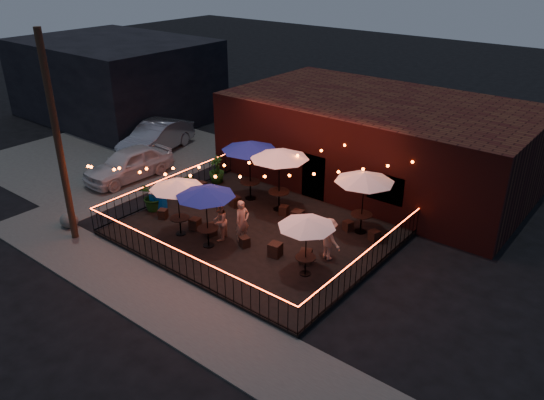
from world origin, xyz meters
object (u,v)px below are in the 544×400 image
(boulder, at_px, (69,220))
(cafe_table_4, at_px, (307,223))
(cooler, at_px, (158,201))
(cafe_table_1, at_px, (250,146))
(cafe_table_0, at_px, (177,185))
(cafe_table_3, at_px, (279,155))
(cafe_table_2, at_px, (205,192))
(cafe_table_5, at_px, (365,178))
(utility_pole, at_px, (58,142))

(boulder, bearing_deg, cafe_table_4, 17.50)
(cooler, distance_m, boulder, 3.66)
(cafe_table_1, bearing_deg, cafe_table_4, -32.27)
(cafe_table_0, distance_m, cafe_table_3, 4.47)
(cafe_table_2, bearing_deg, cafe_table_1, 109.59)
(cafe_table_5, height_order, boulder, cafe_table_5)
(cafe_table_0, xyz_separation_m, cafe_table_3, (1.69, 4.12, 0.41))
(utility_pole, relative_size, cafe_table_0, 3.46)
(cafe_table_3, height_order, cafe_table_4, cafe_table_3)
(cafe_table_2, xyz_separation_m, cooler, (-3.82, 0.84, -1.79))
(cafe_table_0, relative_size, cooler, 2.74)
(utility_pole, xyz_separation_m, cafe_table_5, (8.67, 7.20, -1.52))
(utility_pole, relative_size, cafe_table_4, 3.09)
(cafe_table_1, height_order, cafe_table_2, cafe_table_1)
(cafe_table_5, bearing_deg, cafe_table_0, -140.12)
(utility_pole, height_order, cafe_table_0, utility_pole)
(cafe_table_4, height_order, cafe_table_5, cafe_table_5)
(cafe_table_0, bearing_deg, cooler, 159.41)
(cafe_table_4, xyz_separation_m, cooler, (-7.79, 0.13, -1.56))
(cafe_table_1, bearing_deg, cooler, -125.28)
(cafe_table_4, bearing_deg, cafe_table_3, 138.23)
(cafe_table_4, relative_size, cafe_table_5, 1.02)
(cafe_table_0, bearing_deg, cafe_table_5, 39.88)
(utility_pole, bearing_deg, boulder, 159.02)
(utility_pole, bearing_deg, cooler, 75.64)
(utility_pole, relative_size, cafe_table_3, 2.62)
(utility_pole, relative_size, cafe_table_2, 3.14)
(boulder, bearing_deg, cafe_table_3, 47.68)
(cafe_table_2, bearing_deg, boulder, -157.67)
(cafe_table_1, relative_size, cafe_table_5, 1.12)
(cafe_table_3, height_order, boulder, cafe_table_3)
(cooler, height_order, boulder, cooler)
(cafe_table_2, bearing_deg, cafe_table_5, 48.91)
(cafe_table_2, relative_size, boulder, 2.99)
(cafe_table_3, bearing_deg, boulder, -132.32)
(cafe_table_1, relative_size, cafe_table_3, 0.93)
(cafe_table_1, distance_m, boulder, 8.03)
(cafe_table_0, bearing_deg, cafe_table_3, 67.62)
(cafe_table_0, relative_size, cafe_table_3, 0.75)
(utility_pole, xyz_separation_m, cafe_table_3, (4.91, 6.76, -1.34))
(cafe_table_0, height_order, cafe_table_3, cafe_table_3)
(cafe_table_1, xyz_separation_m, cafe_table_2, (1.48, -4.16, -0.26))
(boulder, bearing_deg, cafe_table_2, 22.33)
(cafe_table_3, xyz_separation_m, boulder, (-5.84, -6.41, -2.33))
(cafe_table_4, distance_m, cafe_table_5, 3.83)
(cafe_table_3, relative_size, cafe_table_4, 1.18)
(boulder, bearing_deg, cafe_table_1, 57.25)
(cooler, xyz_separation_m, boulder, (-1.82, -3.16, -0.25))
(boulder, bearing_deg, utility_pole, -20.98)
(cafe_table_4, bearing_deg, cafe_table_0, -172.30)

